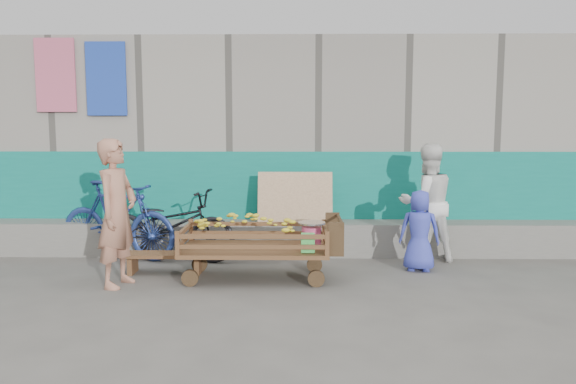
{
  "coord_description": "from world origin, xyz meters",
  "views": [
    {
      "loc": [
        0.32,
        -5.23,
        1.77
      ],
      "look_at": [
        0.22,
        1.2,
        1.0
      ],
      "focal_mm": 35.0,
      "sensor_mm": 36.0,
      "label": 1
    }
  ],
  "objects_px": {
    "child": "(419,230)",
    "bench": "(165,258)",
    "bicycle_blue": "(117,220)",
    "vendor_man": "(117,213)",
    "woman": "(427,203)",
    "bicycle_dark": "(169,225)",
    "banana_cart": "(252,234)"
  },
  "relations": [
    {
      "from": "child",
      "to": "bench",
      "type": "bearing_deg",
      "value": 13.76
    },
    {
      "from": "bicycle_blue",
      "to": "child",
      "type": "bearing_deg",
      "value": -80.12
    },
    {
      "from": "vendor_man",
      "to": "bicycle_blue",
      "type": "distance_m",
      "value": 1.35
    },
    {
      "from": "bench",
      "to": "woman",
      "type": "relative_size",
      "value": 0.65
    },
    {
      "from": "child",
      "to": "bicycle_blue",
      "type": "relative_size",
      "value": 0.57
    },
    {
      "from": "woman",
      "to": "bicycle_blue",
      "type": "relative_size",
      "value": 0.89
    },
    {
      "from": "child",
      "to": "bicycle_blue",
      "type": "bearing_deg",
      "value": 2.23
    },
    {
      "from": "bench",
      "to": "woman",
      "type": "bearing_deg",
      "value": 11.46
    },
    {
      "from": "bicycle_dark",
      "to": "banana_cart",
      "type": "bearing_deg",
      "value": -116.81
    },
    {
      "from": "vendor_man",
      "to": "bicycle_dark",
      "type": "distance_m",
      "value": 1.24
    },
    {
      "from": "vendor_man",
      "to": "banana_cart",
      "type": "bearing_deg",
      "value": -65.61
    },
    {
      "from": "child",
      "to": "banana_cart",
      "type": "bearing_deg",
      "value": 22.03
    },
    {
      "from": "vendor_man",
      "to": "bicycle_dark",
      "type": "bearing_deg",
      "value": -1.38
    },
    {
      "from": "woman",
      "to": "bicycle_blue",
      "type": "height_order",
      "value": "woman"
    },
    {
      "from": "woman",
      "to": "bicycle_blue",
      "type": "distance_m",
      "value": 4.07
    },
    {
      "from": "vendor_man",
      "to": "bicycle_blue",
      "type": "xyz_separation_m",
      "value": [
        -0.41,
        1.25,
        -0.29
      ]
    },
    {
      "from": "bicycle_dark",
      "to": "woman",
      "type": "bearing_deg",
      "value": -79.53
    },
    {
      "from": "bench",
      "to": "woman",
      "type": "distance_m",
      "value": 3.37
    },
    {
      "from": "banana_cart",
      "to": "bench",
      "type": "height_order",
      "value": "banana_cart"
    },
    {
      "from": "bench",
      "to": "child",
      "type": "xyz_separation_m",
      "value": [
        3.06,
        0.18,
        0.31
      ]
    },
    {
      "from": "banana_cart",
      "to": "vendor_man",
      "type": "bearing_deg",
      "value": -168.87
    },
    {
      "from": "bicycle_dark",
      "to": "bicycle_blue",
      "type": "xyz_separation_m",
      "value": [
        -0.71,
        0.1,
        0.05
      ]
    },
    {
      "from": "bicycle_blue",
      "to": "bicycle_dark",
      "type": "bearing_deg",
      "value": -80.28
    },
    {
      "from": "woman",
      "to": "vendor_man",
      "type": "bearing_deg",
      "value": 5.64
    },
    {
      "from": "woman",
      "to": "banana_cart",
      "type": "bearing_deg",
      "value": 9.86
    },
    {
      "from": "woman",
      "to": "bench",
      "type": "bearing_deg",
      "value": -0.79
    },
    {
      "from": "banana_cart",
      "to": "child",
      "type": "height_order",
      "value": "child"
    },
    {
      "from": "bench",
      "to": "bicycle_blue",
      "type": "height_order",
      "value": "bicycle_blue"
    },
    {
      "from": "bench",
      "to": "child",
      "type": "height_order",
      "value": "child"
    },
    {
      "from": "child",
      "to": "bicycle_blue",
      "type": "xyz_separation_m",
      "value": [
        -3.87,
        0.55,
        0.02
      ]
    },
    {
      "from": "child",
      "to": "bicycle_blue",
      "type": "distance_m",
      "value": 3.91
    },
    {
      "from": "vendor_man",
      "to": "bench",
      "type": "bearing_deg",
      "value": -23.94
    }
  ]
}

